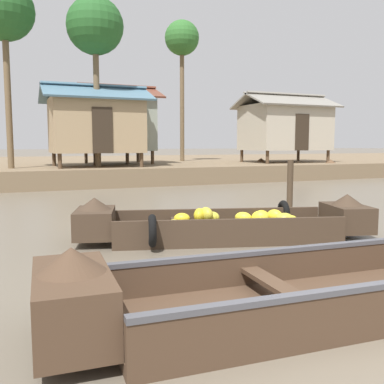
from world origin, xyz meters
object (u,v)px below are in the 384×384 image
(viewer_boat, at_px, (379,279))
(palm_tree_mid, at_px, (95,28))
(banana_boat, at_px, (226,224))
(mooring_post, at_px, (290,188))
(stilt_house_mid_right, at_px, (285,127))
(palm_tree_near, at_px, (182,41))
(stilt_house_mid_left, at_px, (118,123))
(fishing_skiff_distant, at_px, (294,170))
(palm_tree_far, at_px, (4,13))
(stilt_house_left, at_px, (96,124))

(viewer_boat, bearing_deg, palm_tree_mid, 90.63)
(banana_boat, bearing_deg, mooring_post, 33.32)
(stilt_house_mid_right, height_order, palm_tree_near, palm_tree_near)
(stilt_house_mid_right, xyz_separation_m, mooring_post, (-7.46, -10.94, -1.95))
(banana_boat, distance_m, stilt_house_mid_left, 14.48)
(fishing_skiff_distant, height_order, palm_tree_far, palm_tree_far)
(stilt_house_left, height_order, stilt_house_mid_right, stilt_house_mid_right)
(banana_boat, bearing_deg, viewer_boat, -88.55)
(palm_tree_mid, relative_size, mooring_post, 5.21)
(stilt_house_mid_right, distance_m, palm_tree_near, 7.41)
(stilt_house_left, height_order, palm_tree_far, palm_tree_far)
(fishing_skiff_distant, xyz_separation_m, stilt_house_left, (-10.44, -0.39, 2.17))
(fishing_skiff_distant, distance_m, stilt_house_mid_right, 2.32)
(viewer_boat, distance_m, palm_tree_near, 21.49)
(viewer_boat, xyz_separation_m, palm_tree_mid, (-0.16, 14.73, 6.09))
(fishing_skiff_distant, relative_size, stilt_house_mid_right, 0.84)
(banana_boat, distance_m, palm_tree_mid, 12.93)
(banana_boat, xyz_separation_m, palm_tree_far, (-3.43, 11.76, 6.36))
(viewer_boat, relative_size, palm_tree_near, 0.89)
(banana_boat, xyz_separation_m, palm_tree_near, (5.58, 16.21, 7.07))
(stilt_house_left, distance_m, palm_tree_mid, 3.85)
(mooring_post, bearing_deg, stilt_house_mid_left, 94.92)
(viewer_boat, distance_m, stilt_house_mid_right, 18.87)
(stilt_house_mid_left, xyz_separation_m, mooring_post, (1.08, -12.56, -2.06))
(fishing_skiff_distant, relative_size, palm_tree_far, 0.57)
(stilt_house_left, bearing_deg, stilt_house_mid_right, 4.23)
(palm_tree_near, relative_size, palm_tree_mid, 1.13)
(stilt_house_mid_left, xyz_separation_m, palm_tree_mid, (-1.50, -2.79, 3.62))
(stilt_house_mid_right, xyz_separation_m, palm_tree_mid, (-10.05, -1.17, 3.74))
(palm_tree_mid, bearing_deg, banana_boat, -89.61)
(palm_tree_far, relative_size, mooring_post, 5.43)
(mooring_post, bearing_deg, viewer_boat, -116.03)
(palm_tree_near, xyz_separation_m, palm_tree_far, (-9.01, -4.45, -0.71))
(palm_tree_near, distance_m, palm_tree_mid, 7.48)
(stilt_house_left, bearing_deg, palm_tree_far, -178.60)
(fishing_skiff_distant, relative_size, palm_tree_near, 0.52)
(palm_tree_mid, height_order, mooring_post, palm_tree_mid)
(banana_boat, distance_m, palm_tree_far, 13.80)
(stilt_house_mid_right, bearing_deg, palm_tree_near, 140.44)
(fishing_skiff_distant, xyz_separation_m, palm_tree_far, (-13.81, -0.48, 6.29))
(stilt_house_left, bearing_deg, fishing_skiff_distant, 2.16)
(palm_tree_mid, xyz_separation_m, palm_tree_far, (-3.35, 0.34, 0.29))
(fishing_skiff_distant, height_order, palm_tree_mid, palm_tree_mid)
(viewer_boat, distance_m, stilt_house_mid_left, 17.74)
(palm_tree_far, bearing_deg, stilt_house_mid_left, 26.75)
(stilt_house_mid_right, height_order, mooring_post, stilt_house_mid_right)
(banana_boat, height_order, stilt_house_mid_left, stilt_house_mid_left)
(viewer_boat, bearing_deg, stilt_house_mid_right, 58.12)
(palm_tree_near, height_order, palm_tree_mid, palm_tree_near)
(stilt_house_left, bearing_deg, mooring_post, -75.89)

